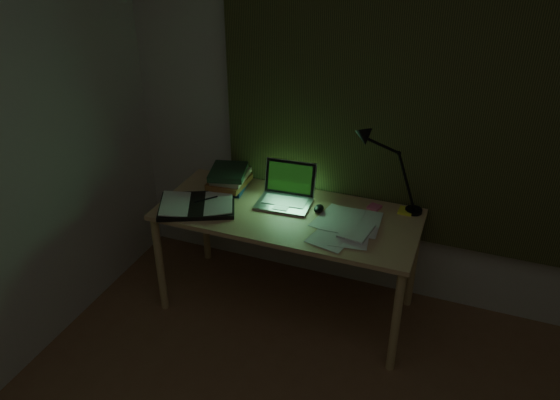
# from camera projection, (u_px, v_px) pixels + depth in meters

# --- Properties ---
(wall_back) EXTENTS (3.50, 0.00, 2.50)m
(wall_back) POSITION_uv_depth(u_px,v_px,m) (417.00, 106.00, 2.95)
(wall_back) COLOR beige
(wall_back) RESTS_ON ground
(curtain) EXTENTS (2.20, 0.06, 2.00)m
(curtain) POSITION_uv_depth(u_px,v_px,m) (420.00, 71.00, 2.82)
(curtain) COLOR #2D3219
(curtain) RESTS_ON wall_back
(desk) EXTENTS (1.48, 0.65, 0.68)m
(desk) POSITION_uv_depth(u_px,v_px,m) (287.00, 261.00, 3.26)
(desk) COLOR #DBAC76
(desk) RESTS_ON floor
(laptop) EXTENTS (0.33, 0.36, 0.22)m
(laptop) POSITION_uv_depth(u_px,v_px,m) (284.00, 188.00, 3.11)
(laptop) COLOR #B7B7BC
(laptop) RESTS_ON desk
(open_textbook) EXTENTS (0.52, 0.46, 0.04)m
(open_textbook) POSITION_uv_depth(u_px,v_px,m) (197.00, 205.00, 3.13)
(open_textbook) COLOR white
(open_textbook) RESTS_ON desk
(book_stack) EXTENTS (0.23, 0.27, 0.13)m
(book_stack) POSITION_uv_depth(u_px,v_px,m) (229.00, 178.00, 3.32)
(book_stack) COLOR white
(book_stack) RESTS_ON desk
(loose_papers) EXTENTS (0.43, 0.44, 0.02)m
(loose_papers) POSITION_uv_depth(u_px,v_px,m) (348.00, 228.00, 2.93)
(loose_papers) COLOR white
(loose_papers) RESTS_ON desk
(mouse) EXTENTS (0.06, 0.09, 0.03)m
(mouse) POSITION_uv_depth(u_px,v_px,m) (319.00, 209.00, 3.10)
(mouse) COLOR black
(mouse) RESTS_ON desk
(sticky_yellow) EXTENTS (0.08, 0.08, 0.02)m
(sticky_yellow) POSITION_uv_depth(u_px,v_px,m) (406.00, 211.00, 3.09)
(sticky_yellow) COLOR #FFFD35
(sticky_yellow) RESTS_ON desk
(sticky_pink) EXTENTS (0.08, 0.08, 0.01)m
(sticky_pink) POSITION_uv_depth(u_px,v_px,m) (374.00, 207.00, 3.13)
(sticky_pink) COLOR #FF6392
(sticky_pink) RESTS_ON desk
(desk_lamp) EXTENTS (0.37, 0.30, 0.52)m
(desk_lamp) POSITION_uv_depth(u_px,v_px,m) (419.00, 171.00, 2.97)
(desk_lamp) COLOR black
(desk_lamp) RESTS_ON desk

